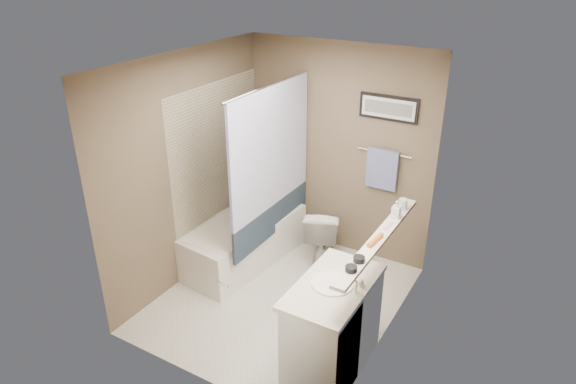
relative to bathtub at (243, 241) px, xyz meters
The scene contains 33 objects.
ground 0.89m from the bathtub, 28.81° to the right, with size 2.50×2.50×0.00m, color silver.
ceiling 2.30m from the bathtub, 28.81° to the right, with size 2.20×2.50×0.04m, color silver.
wall_back 1.46m from the bathtub, 47.46° to the left, with size 2.20×0.04×2.40m, color brown.
wall_front 2.04m from the bathtub, 65.46° to the right, with size 2.20×0.04×2.40m, color brown.
wall_left 1.09m from the bathtub, 128.66° to the right, with size 0.04×2.50×2.40m, color brown.
wall_right 2.10m from the bathtub, 12.70° to the right, with size 0.04×2.50×2.40m, color brown.
tile_surround 0.83m from the bathtub, 165.66° to the left, with size 0.02×1.55×2.00m, color #B6AA8A.
curtain_rod 1.84m from the bathtub, 14.03° to the left, with size 0.02×0.02×1.55m, color silver.
curtain_upper 1.21m from the bathtub, 14.03° to the left, with size 0.03×1.45×1.28m, color white.
curtain_lower 0.49m from the bathtub, 14.03° to the left, with size 0.03×1.45×0.36m, color #263748.
mirror 2.36m from the bathtub, 17.00° to the right, with size 0.02×1.60×1.00m, color silver.
shelf 2.06m from the bathtub, 17.49° to the right, with size 0.12×1.60×0.03m, color silver.
towel_bar 1.85m from the bathtub, 31.69° to the left, with size 0.02×0.02×0.60m, color silver.
towel 1.75m from the bathtub, 31.04° to the left, with size 0.34×0.05×0.44m, color #99ABDE.
art_frame 2.17m from the bathtub, 32.23° to the left, with size 0.62×0.03×0.26m, color black.
art_mat 2.16m from the bathtub, 31.78° to the left, with size 0.56×0.00×0.20m, color white.
art_image 2.16m from the bathtub, 31.69° to the left, with size 0.50×0.00×0.13m, color #595959.
door 2.23m from the bathtub, 51.84° to the right, with size 0.80×0.02×2.00m, color silver.
door_handle 2.02m from the bathtub, 58.81° to the right, with size 0.02×0.02×0.10m, color silver.
bathtub is the anchor object (origin of this frame).
tub_rim 0.25m from the bathtub, 153.43° to the right, with size 0.56×1.36×0.02m, color white.
toilet 0.91m from the bathtub, 31.68° to the left, with size 0.37×0.66×0.67m, color silver.
vanity 1.89m from the bathtub, 31.73° to the right, with size 0.50×0.90×0.80m, color white.
countertop 1.96m from the bathtub, 31.89° to the right, with size 0.54×0.96×0.04m, color silver.
sink_basin 1.96m from the bathtub, 32.06° to the right, with size 0.34×0.34×0.01m, color white.
faucet_spout 2.13m from the bathtub, 29.07° to the right, with size 0.02×0.02×0.10m, color silver.
faucet_knob 2.08m from the bathtub, 26.55° to the right, with size 0.05×0.05×0.05m, color silver.
candle_bowl_near 2.29m from the bathtub, 32.15° to the right, with size 0.09×0.09×0.04m, color black.
candle_bowl_far 2.22m from the bathtub, 28.70° to the right, with size 0.09×0.09×0.04m, color black.
hair_brush_front 2.10m from the bathtub, 20.05° to the right, with size 0.04×0.04×0.22m, color orange.
pink_comb 2.02m from the bathtub, 11.26° to the right, with size 0.03×0.16×0.01m, color pink.
glass_jar 2.01m from the bathtub, ahead, with size 0.08×0.08×0.10m, color silver.
soap_bottle 2.03m from the bathtub, ahead, with size 0.07×0.07×0.16m, color #999999.
Camera 1 is at (2.21, -3.64, 3.25)m, focal length 32.00 mm.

